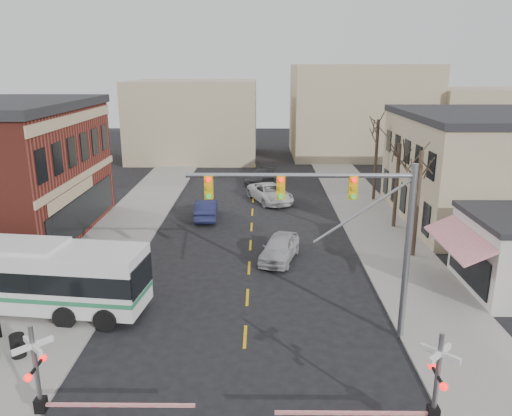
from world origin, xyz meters
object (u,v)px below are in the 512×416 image
Objects in this scene: traffic_signal_mast at (347,217)px; trash_bin at (18,346)px; transit_bus at (13,275)px; pedestrian_far at (59,267)px; rr_crossing_east at (422,390)px; car_c at (270,193)px; car_b at (206,209)px; car_d at (260,177)px; rr_crossing_west at (51,382)px; pedestrian_near at (52,303)px; car_a at (280,248)px.

traffic_signal_mast is 14.84m from trash_bin.
transit_bus is 7.94× the size of pedestrian_far.
rr_crossing_east is 3.29× the size of pedestrian_far.
traffic_signal_mast is at bearing -104.66° from car_c.
car_b is 0.83× the size of car_c.
transit_bus is 1.41× the size of traffic_signal_mast.
rr_crossing_east is at bearing -59.20° from car_d.
traffic_signal_mast is 12.76m from rr_crossing_west.
traffic_signal_mast is 24.02m from car_c.
rr_crossing_east reaches higher than pedestrian_near.
rr_crossing_west is 11.96m from rr_crossing_east.
car_d is (-0.96, 7.34, -0.12)m from car_c.
trash_bin is at bearing 162.93° from rr_crossing_east.
car_b is at bearing 113.89° from traffic_signal_mast.
car_a is 10.40m from car_b.
trash_bin is at bearing -119.64° from car_a.
rr_crossing_east reaches higher than car_b.
pedestrian_far is at bearing 57.67° from car_b.
car_d is (-1.29, 21.32, -0.11)m from car_a.
pedestrian_far is at bearing -91.31° from car_d.
pedestrian_near is at bearing 112.57° from rr_crossing_west.
car_d is (4.28, 12.54, -0.10)m from car_b.
car_a is at bearing -63.74° from car_d.
car_d is (10.05, 32.54, 0.08)m from trash_bin.
car_d is at bearing 79.67° from rr_crossing_west.
car_a reaches higher than trash_bin.
rr_crossing_east is at bearing -1.53° from rr_crossing_west.
traffic_signal_mast reaches higher than car_a.
car_c is at bearing 66.41° from trash_bin.
rr_crossing_west is 37.54m from car_d.
car_d reaches higher than trash_bin.
transit_bus is at bearing 115.98° from trash_bin.
pedestrian_far reaches higher than car_c.
car_c is at bearing -138.53° from car_b.
pedestrian_far reaches higher than car_b.
rr_crossing_west reaches higher than car_d.
rr_crossing_west is 24.53m from car_b.
car_c is 3.10× the size of pedestrian_near.
pedestrian_near reaches higher than car_b.
rr_crossing_west reaches higher than car_a.
transit_bus is at bearing 59.94° from car_b.
transit_bus is 30.74m from car_d.
rr_crossing_west is 17.57m from car_a.
car_c reaches higher than trash_bin.
rr_crossing_east is 26.49m from car_b.
car_c is 1.22× the size of car_d.
car_b is at bearing 2.37° from pedestrian_near.
car_b is 1.01× the size of car_d.
transit_bus is 2.86m from pedestrian_near.
car_d is at bearing 109.14° from car_a.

